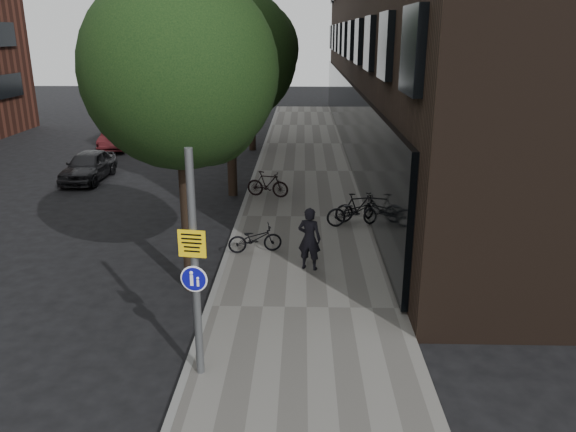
{
  "coord_description": "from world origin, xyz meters",
  "views": [
    {
      "loc": [
        0.13,
        -8.23,
        6.1
      ],
      "look_at": [
        -0.2,
        4.28,
        2.0
      ],
      "focal_mm": 35.0,
      "sensor_mm": 36.0,
      "label": 1
    }
  ],
  "objects_px": {
    "pedestrian": "(309,239)",
    "parked_bike_facade_near": "(354,211)",
    "signpost": "(195,266)",
    "parked_car_near": "(88,166)"
  },
  "relations": [
    {
      "from": "parked_bike_facade_near",
      "to": "parked_car_near",
      "type": "relative_size",
      "value": 0.49
    },
    {
      "from": "pedestrian",
      "to": "parked_car_near",
      "type": "xyz_separation_m",
      "value": [
        -9.42,
        9.61,
        -0.32
      ]
    },
    {
      "from": "signpost",
      "to": "pedestrian",
      "type": "distance_m",
      "value": 5.41
    },
    {
      "from": "signpost",
      "to": "pedestrian",
      "type": "xyz_separation_m",
      "value": [
        2.05,
        4.84,
        -1.28
      ]
    },
    {
      "from": "pedestrian",
      "to": "parked_bike_facade_near",
      "type": "distance_m",
      "value": 3.86
    },
    {
      "from": "pedestrian",
      "to": "parked_bike_facade_near",
      "type": "bearing_deg",
      "value": -96.49
    },
    {
      "from": "pedestrian",
      "to": "parked_bike_facade_near",
      "type": "height_order",
      "value": "pedestrian"
    },
    {
      "from": "parked_car_near",
      "to": "pedestrian",
      "type": "bearing_deg",
      "value": -44.67
    },
    {
      "from": "pedestrian",
      "to": "signpost",
      "type": "bearing_deg",
      "value": 83.52
    },
    {
      "from": "parked_bike_facade_near",
      "to": "pedestrian",
      "type": "bearing_deg",
      "value": 147.18
    }
  ]
}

